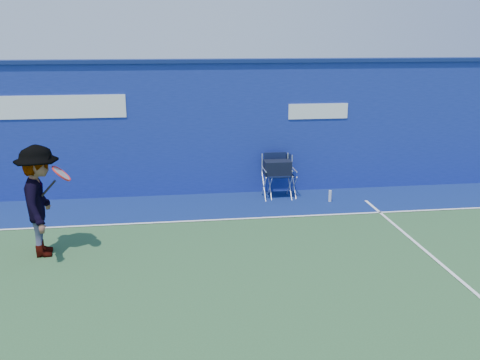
{
  "coord_description": "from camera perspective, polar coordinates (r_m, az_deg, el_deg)",
  "views": [
    {
      "loc": [
        0.28,
        -6.37,
        3.57
      ],
      "look_at": [
        1.46,
        2.6,
        1.0
      ],
      "focal_mm": 38.0,
      "sensor_mm": 36.0,
      "label": 1
    }
  ],
  "objects": [
    {
      "name": "tennis_player",
      "position": [
        9.02,
        -21.47,
        -2.22
      ],
      "size": [
        1.0,
        1.3,
        1.88
      ],
      "color": "#EA4738",
      "rests_on": "ground"
    },
    {
      "name": "directors_chair_left",
      "position": [
        11.58,
        4.17,
        0.03
      ],
      "size": [
        0.6,
        0.54,
        1.0
      ],
      "color": "silver",
      "rests_on": "ground"
    },
    {
      "name": "out_of_bounds_strip",
      "position": [
        11.07,
        -8.56,
        -3.13
      ],
      "size": [
        24.0,
        1.8,
        0.01
      ],
      "primitive_type": "cube",
      "color": "navy",
      "rests_on": "ground"
    },
    {
      "name": "stadium_wall",
      "position": [
        11.75,
        -8.81,
        5.77
      ],
      "size": [
        24.0,
        0.5,
        3.08
      ],
      "color": "navy",
      "rests_on": "ground"
    },
    {
      "name": "directors_chair_right",
      "position": [
        11.7,
        4.71,
        -0.45
      ],
      "size": [
        0.56,
        0.51,
        0.94
      ],
      "color": "silver",
      "rests_on": "ground"
    },
    {
      "name": "court_lines",
      "position": [
        7.83,
        -8.89,
        -11.37
      ],
      "size": [
        24.0,
        12.0,
        0.01
      ],
      "color": "white",
      "rests_on": "out_of_bounds_strip"
    },
    {
      "name": "ground",
      "position": [
        7.31,
        -8.98,
        -13.59
      ],
      "size": [
        80.0,
        80.0,
        0.0
      ],
      "primitive_type": "plane",
      "color": "#2D552E",
      "rests_on": "ground"
    },
    {
      "name": "water_bottle",
      "position": [
        11.5,
        10.08,
        -1.8
      ],
      "size": [
        0.07,
        0.07,
        0.26
      ],
      "primitive_type": "cylinder",
      "color": "silver",
      "rests_on": "ground"
    }
  ]
}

